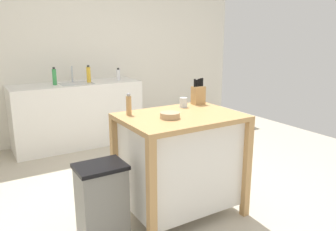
% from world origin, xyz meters
% --- Properties ---
extents(ground_plane, '(6.08, 6.08, 0.00)m').
position_xyz_m(ground_plane, '(0.00, 0.00, 0.00)').
color(ground_plane, '#BCB29E').
rests_on(ground_plane, ground).
extents(wall_back, '(5.08, 0.10, 2.60)m').
position_xyz_m(wall_back, '(0.00, 2.53, 1.30)').
color(wall_back, silver).
rests_on(wall_back, ground).
extents(kitchen_island, '(0.99, 0.72, 0.90)m').
position_xyz_m(kitchen_island, '(-0.14, -0.13, 0.50)').
color(kitchen_island, tan).
rests_on(kitchen_island, ground).
extents(knife_block, '(0.11, 0.09, 0.25)m').
position_xyz_m(knife_block, '(0.23, 0.13, 0.99)').
color(knife_block, tan).
rests_on(knife_block, kitchen_island).
extents(bowl_ceramic_wide, '(0.16, 0.16, 0.05)m').
position_xyz_m(bowl_ceramic_wide, '(-0.28, -0.19, 0.93)').
color(bowl_ceramic_wide, tan).
rests_on(bowl_ceramic_wide, kitchen_island).
extents(drinking_cup, '(0.07, 0.07, 0.09)m').
position_xyz_m(drinking_cup, '(0.04, 0.09, 0.94)').
color(drinking_cup, silver).
rests_on(drinking_cup, kitchen_island).
extents(pepper_grinder, '(0.04, 0.04, 0.19)m').
position_xyz_m(pepper_grinder, '(-0.51, 0.08, 0.99)').
color(pepper_grinder, tan).
rests_on(pepper_grinder, kitchen_island).
extents(trash_bin, '(0.36, 0.28, 0.63)m').
position_xyz_m(trash_bin, '(-0.87, -0.18, 0.32)').
color(trash_bin, slate).
rests_on(trash_bin, ground).
extents(sink_counter, '(1.74, 0.60, 0.88)m').
position_xyz_m(sink_counter, '(-0.34, 2.18, 0.44)').
color(sink_counter, white).
rests_on(sink_counter, ground).
extents(sink_faucet, '(0.02, 0.02, 0.22)m').
position_xyz_m(sink_faucet, '(-0.34, 2.32, 0.99)').
color(sink_faucet, '#B7BCC1').
rests_on(sink_faucet, sink_counter).
extents(bottle_dish_soap, '(0.05, 0.05, 0.23)m').
position_xyz_m(bottle_dish_soap, '(-0.62, 2.16, 0.99)').
color(bottle_dish_soap, green).
rests_on(bottle_dish_soap, sink_counter).
extents(bottle_spray_cleaner, '(0.05, 0.05, 0.18)m').
position_xyz_m(bottle_spray_cleaner, '(0.26, 2.10, 0.97)').
color(bottle_spray_cleaner, white).
rests_on(bottle_spray_cleaner, sink_counter).
extents(bottle_hand_soap, '(0.06, 0.06, 0.24)m').
position_xyz_m(bottle_hand_soap, '(-0.16, 2.15, 0.99)').
color(bottle_hand_soap, yellow).
rests_on(bottle_hand_soap, sink_counter).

